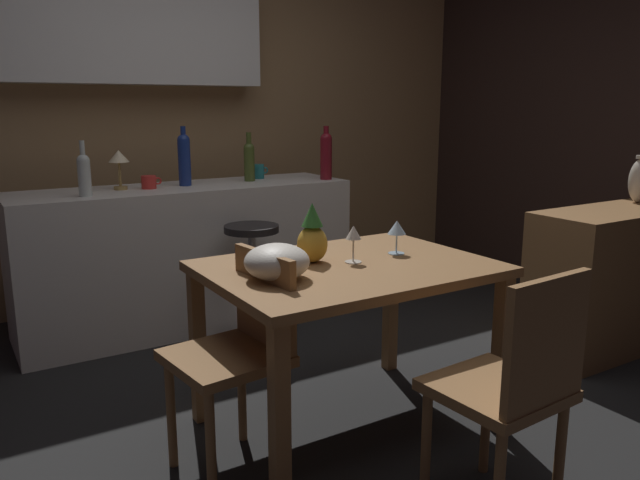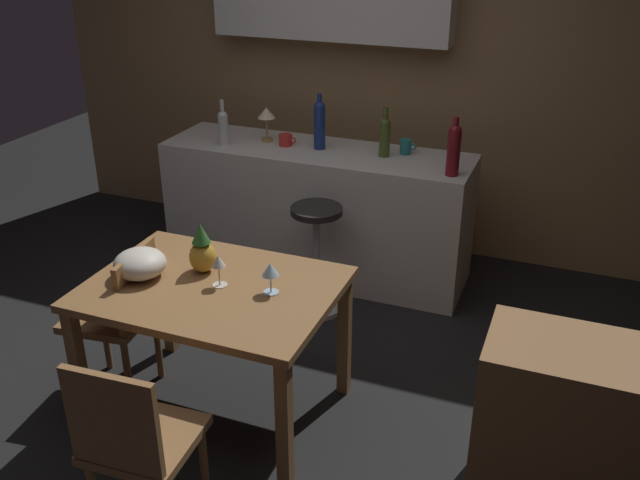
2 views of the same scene
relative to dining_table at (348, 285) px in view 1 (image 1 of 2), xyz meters
The scene contains 21 objects.
ground_plane 0.69m from the dining_table, 71.66° to the left, with size 9.00×9.00×0.00m, color black.
wall_kitchen_back 2.44m from the dining_table, 89.57° to the left, with size 5.20×0.33×2.60m.
wall_side_right 2.76m from the dining_table, 11.55° to the left, with size 0.10×4.40×2.60m, color #33231E.
dining_table is the anchor object (origin of this frame).
kitchen_counter 1.66m from the dining_table, 94.18° to the left, with size 2.10×0.60×0.90m, color silver.
sideboard_cabinet 1.87m from the dining_table, ahead, with size 1.10×0.44×0.82m, color olive.
chair_near_window 0.55m from the dining_table, behind, with size 0.44×0.44×0.85m.
chair_by_doorway 0.84m from the dining_table, 82.76° to the right, with size 0.42×0.42×0.89m.
bar_stool 1.16m from the dining_table, 85.56° to the left, with size 0.34×0.34×0.71m.
wine_glass_left 0.22m from the dining_table, 20.16° to the left, with size 0.07×0.07×0.16m.
wine_glass_right 0.36m from the dining_table, ahead, with size 0.08×0.08×0.15m.
pineapple_centerpiece 0.26m from the dining_table, 134.67° to the left, with size 0.13×0.13×0.26m.
fruit_bowl 0.40m from the dining_table, behind, with size 0.25×0.25×0.14m, color beige.
wine_bottle_ruby 1.75m from the dining_table, 60.83° to the left, with size 0.08×0.08×0.36m.
wine_bottle_olive 1.75m from the dining_table, 78.42° to the left, with size 0.07×0.07×0.32m.
wine_bottle_clear 1.72m from the dining_table, 116.26° to the left, with size 0.07×0.07×0.31m.
wine_bottle_cobalt 1.72m from the dining_table, 93.65° to the left, with size 0.08×0.08×0.37m.
cup_teal 1.85m from the dining_table, 75.38° to the left, with size 0.11×0.07×0.10m.
cup_red 1.70m from the dining_table, 101.81° to the left, with size 0.12×0.09×0.08m.
counter_lamp 1.81m from the dining_table, 106.64° to the left, with size 0.12×0.12×0.24m.
vase_ceramic_ivory 2.18m from the dining_table, ahead, with size 0.13×0.13×0.28m.
Camera 1 is at (-1.52, -2.35, 1.40)m, focal length 35.01 mm.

